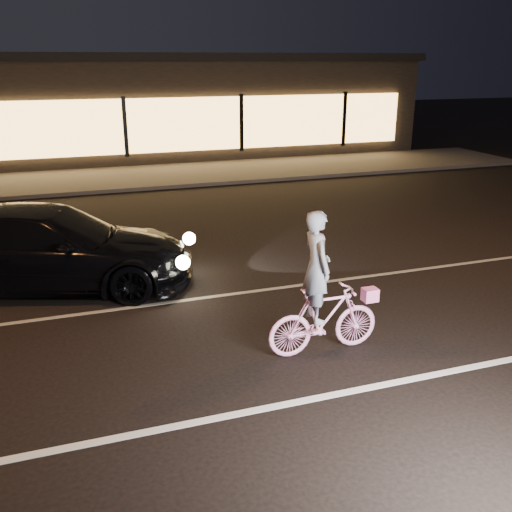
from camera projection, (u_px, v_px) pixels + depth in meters
name	position (u px, v px, depth m)	size (l,w,h in m)	color
ground	(254.00, 347.00, 8.28)	(90.00, 90.00, 0.00)	black
lane_stripe_near	(293.00, 403.00, 6.94)	(60.00, 0.12, 0.01)	silver
lane_stripe_far	(218.00, 296.00, 10.07)	(60.00, 0.10, 0.01)	gray
sidewalk	(135.00, 177.00, 19.89)	(30.00, 4.00, 0.12)	#383533
storefront	(113.00, 104.00, 24.54)	(25.40, 8.42, 4.20)	black
cyclist	(322.00, 304.00, 7.92)	(1.66, 0.57, 2.09)	#FF3FAF
sedan	(49.00, 248.00, 10.27)	(5.52, 3.50, 1.49)	black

